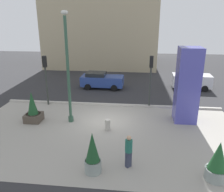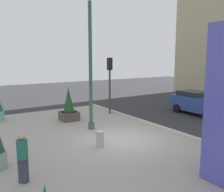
# 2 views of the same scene
# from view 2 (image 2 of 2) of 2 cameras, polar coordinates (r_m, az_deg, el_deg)

# --- Properties ---
(ground_plane) EXTENTS (60.00, 60.00, 0.00)m
(ground_plane) POSITION_cam_2_polar(r_m,az_deg,el_deg) (15.37, 14.38, -7.10)
(ground_plane) COLOR #2D2D30
(plaza_pavement) EXTENTS (18.00, 10.00, 0.02)m
(plaza_pavement) POSITION_cam_2_polar(r_m,az_deg,el_deg) (11.85, -6.14, -11.69)
(plaza_pavement) COLOR #9E998E
(plaza_pavement) RESTS_ON ground_plane
(curb_strip) EXTENTS (18.00, 0.24, 0.16)m
(curb_strip) POSITION_cam_2_polar(r_m,az_deg,el_deg) (14.73, 12.05, -7.38)
(curb_strip) COLOR #B7B2A8
(curb_strip) RESTS_ON ground_plane
(lamp_post) EXTENTS (0.44, 0.44, 7.52)m
(lamp_post) POSITION_cam_2_polar(r_m,az_deg,el_deg) (14.05, -5.01, 6.87)
(lamp_post) COLOR #335642
(lamp_post) RESTS_ON ground_plane
(potted_plant_near_left) EXTENTS (1.11, 1.11, 2.22)m
(potted_plant_near_left) POSITION_cam_2_polar(r_m,az_deg,el_deg) (16.65, -9.97, -2.62)
(potted_plant_near_left) COLOR #4C4238
(potted_plant_near_left) RESTS_ON ground_plane
(concrete_bollard) EXTENTS (0.36, 0.36, 0.75)m
(concrete_bollard) POSITION_cam_2_polar(r_m,az_deg,el_deg) (11.74, -2.78, -9.90)
(concrete_bollard) COLOR #B2ADA3
(concrete_bollard) RESTS_ON ground_plane
(traffic_light_corner) EXTENTS (0.28, 0.42, 4.25)m
(traffic_light_corner) POSITION_cam_2_polar(r_m,az_deg,el_deg) (12.18, 23.09, 2.14)
(traffic_light_corner) COLOR #333833
(traffic_light_corner) RESTS_ON ground_plane
(traffic_light_far_side) EXTENTS (0.28, 0.42, 4.16)m
(traffic_light_far_side) POSITION_cam_2_polar(r_m,az_deg,el_deg) (18.14, -0.52, 4.69)
(traffic_light_far_side) COLOR #333833
(traffic_light_far_side) RESTS_ON ground_plane
(car_curb_east) EXTENTS (4.42, 2.16, 1.66)m
(car_curb_east) POSITION_cam_2_polar(r_m,az_deg,el_deg) (19.28, 19.49, -1.52)
(car_curb_east) COLOR #2D4793
(car_curb_east) RESTS_ON ground_plane
(pedestrian_on_sidewalk) EXTENTS (0.51, 0.51, 1.73)m
(pedestrian_on_sidewalk) POSITION_cam_2_polar(r_m,az_deg,el_deg) (8.85, -20.00, -12.77)
(pedestrian_on_sidewalk) COLOR #33384C
(pedestrian_on_sidewalk) RESTS_ON ground_plane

